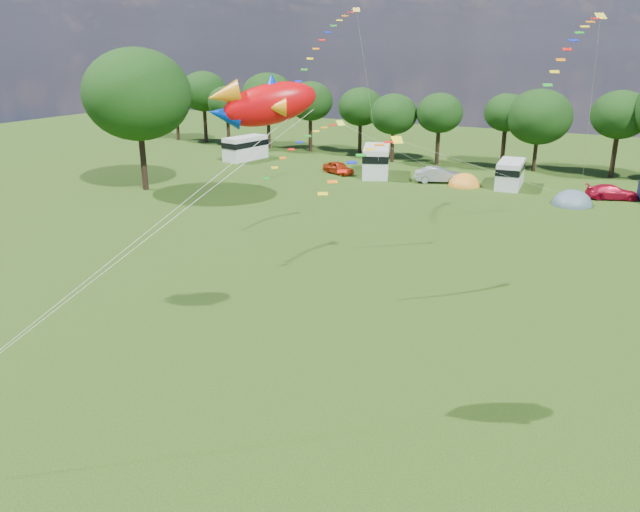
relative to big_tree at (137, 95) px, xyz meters
The scene contains 16 objects.
ground_plane 42.02m from the big_tree, 43.03° to the right, with size 180.00×180.00×0.00m, color black.
tree_line 44.52m from the big_tree, 37.40° to the left, with size 102.98×10.98×10.27m.
big_tree is the anchor object (origin of this frame).
car_a 22.17m from the big_tree, 50.12° to the left, with size 1.58×4.02×1.34m, color #9E280C.
car_b 30.47m from the big_tree, 34.49° to the left, with size 1.64×4.40×1.55m, color gray.
car_c 44.75m from the big_tree, 22.92° to the left, with size 1.84×4.38×1.31m, color #BB0D2A.
campervan_a 19.77m from the big_tree, 92.43° to the left, with size 3.35×6.05×2.80m.
campervan_b 25.19m from the big_tree, 44.73° to the left, with size 4.81×6.88×3.10m.
campervan_c 36.69m from the big_tree, 29.93° to the left, with size 2.73×5.49×2.60m.
tent_orange 32.79m from the big_tree, 31.07° to the left, with size 3.19×3.49×2.49m.
tent_greyblue 40.83m from the big_tree, 19.33° to the left, with size 3.52×3.86×2.62m.
fish_kite 39.74m from the big_tree, 39.80° to the right, with size 4.02×3.31×2.23m.
streamer_kite_a 19.83m from the big_tree, ahead, with size 3.34×5.50×5.75m.
streamer_kite_b 23.22m from the big_tree, 17.02° to the right, with size 4.19×4.65×3.77m.
streamer_kite_c 31.84m from the big_tree, 23.61° to the right, with size 3.20×4.96×2.81m.
streamer_kite_d 38.50m from the big_tree, ahead, with size 2.73×5.09×4.31m.
Camera 1 is at (13.19, -16.70, 13.60)m, focal length 35.00 mm.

